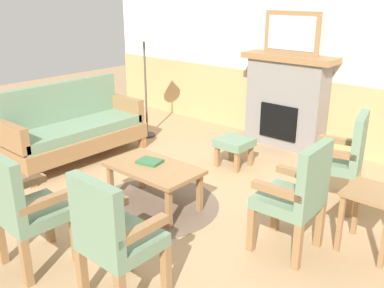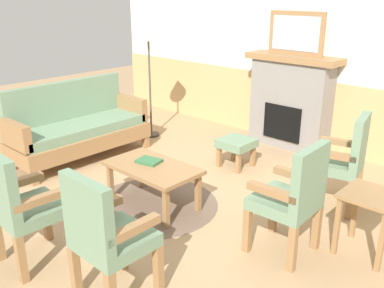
% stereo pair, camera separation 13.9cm
% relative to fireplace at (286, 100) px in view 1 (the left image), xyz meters
% --- Properties ---
extents(ground_plane, '(14.00, 14.00, 0.00)m').
position_rel_fireplace_xyz_m(ground_plane, '(0.00, -2.35, -0.65)').
color(ground_plane, tan).
extents(wall_back, '(7.20, 0.14, 2.70)m').
position_rel_fireplace_xyz_m(wall_back, '(0.00, 0.25, 0.66)').
color(wall_back, silver).
rests_on(wall_back, ground_plane).
extents(fireplace, '(1.30, 0.44, 1.28)m').
position_rel_fireplace_xyz_m(fireplace, '(0.00, 0.00, 0.00)').
color(fireplace, gray).
rests_on(fireplace, ground_plane).
extents(framed_picture, '(0.80, 0.04, 0.56)m').
position_rel_fireplace_xyz_m(framed_picture, '(0.00, 0.00, 0.91)').
color(framed_picture, olive).
rests_on(framed_picture, fireplace).
extents(couch, '(0.70, 1.80, 0.98)m').
position_rel_fireplace_xyz_m(couch, '(-1.78, -2.27, -0.26)').
color(couch, olive).
rests_on(couch, ground_plane).
extents(coffee_table, '(0.96, 0.56, 0.44)m').
position_rel_fireplace_xyz_m(coffee_table, '(-0.07, -2.51, -0.27)').
color(coffee_table, olive).
rests_on(coffee_table, ground_plane).
extents(round_rug, '(1.33, 1.33, 0.01)m').
position_rel_fireplace_xyz_m(round_rug, '(-0.07, -2.51, -0.65)').
color(round_rug, brown).
rests_on(round_rug, ground_plane).
extents(book_on_table, '(0.27, 0.22, 0.03)m').
position_rel_fireplace_xyz_m(book_on_table, '(-0.15, -2.48, -0.20)').
color(book_on_table, '#33663D').
rests_on(book_on_table, coffee_table).
extents(footstool, '(0.40, 0.40, 0.36)m').
position_rel_fireplace_xyz_m(footstool, '(-0.07, -1.11, -0.37)').
color(footstool, olive).
rests_on(footstool, ground_plane).
extents(armchair_near_fireplace, '(0.50, 0.50, 0.98)m').
position_rel_fireplace_xyz_m(armchair_near_fireplace, '(1.40, -2.31, -0.11)').
color(armchair_near_fireplace, olive).
rests_on(armchair_near_fireplace, ground_plane).
extents(armchair_by_window_left, '(0.58, 0.58, 0.98)m').
position_rel_fireplace_xyz_m(armchair_by_window_left, '(1.34, -1.24, -0.11)').
color(armchair_by_window_left, olive).
rests_on(armchair_by_window_left, ground_plane).
extents(armchair_front_left, '(0.50, 0.50, 0.98)m').
position_rel_fireplace_xyz_m(armchair_front_left, '(-0.07, -3.87, -0.11)').
color(armchair_front_left, olive).
rests_on(armchair_front_left, ground_plane).
extents(armchair_front_center, '(0.48, 0.48, 0.98)m').
position_rel_fireplace_xyz_m(armchair_front_center, '(0.76, -3.68, -0.11)').
color(armchair_front_center, olive).
rests_on(armchair_front_center, ground_plane).
extents(side_table, '(0.44, 0.44, 0.55)m').
position_rel_fireplace_xyz_m(side_table, '(1.87, -1.87, -0.22)').
color(side_table, olive).
rests_on(side_table, ground_plane).
extents(floor_lamp_by_couch, '(0.36, 0.36, 1.68)m').
position_rel_fireplace_xyz_m(floor_lamp_by_couch, '(-1.75, -1.02, 0.80)').
color(floor_lamp_by_couch, '#332D28').
rests_on(floor_lamp_by_couch, ground_plane).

